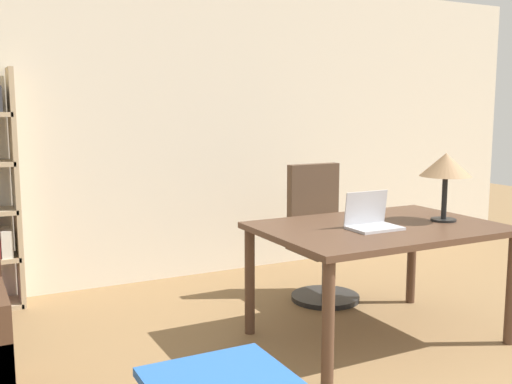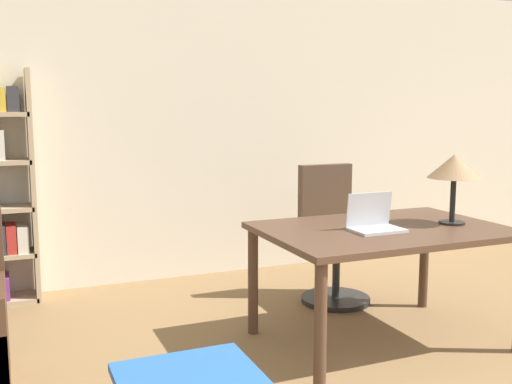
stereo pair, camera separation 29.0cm
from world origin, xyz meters
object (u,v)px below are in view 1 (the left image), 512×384
at_px(desk, 379,239).
at_px(laptop, 371,220).
at_px(office_chair, 321,240).
at_px(table_lamp, 446,166).

bearing_deg(desk, laptop, -153.55).
height_order(laptop, office_chair, office_chair).
xyz_separation_m(desk, table_lamp, (0.49, -0.08, 0.46)).
height_order(laptop, table_lamp, table_lamp).
relative_size(desk, table_lamp, 3.35).
xyz_separation_m(table_lamp, office_chair, (-0.34, 0.98, -0.67)).
xyz_separation_m(laptop, table_lamp, (0.60, -0.02, 0.32)).
bearing_deg(desk, office_chair, 80.79).
bearing_deg(desk, table_lamp, -8.74).
relative_size(desk, office_chair, 1.43).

